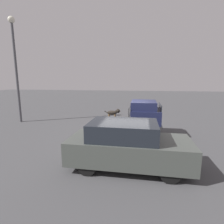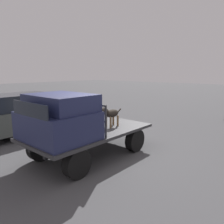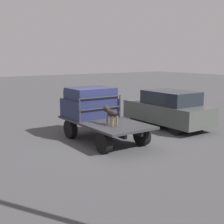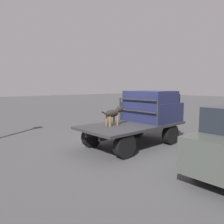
% 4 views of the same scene
% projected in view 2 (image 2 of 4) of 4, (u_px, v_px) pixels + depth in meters
% --- Properties ---
extents(ground_plane, '(80.00, 80.00, 0.00)m').
position_uv_depth(ground_plane, '(90.00, 155.00, 6.36)').
color(ground_plane, '#474749').
extents(flatbed_truck, '(3.68, 1.88, 0.75)m').
position_uv_depth(flatbed_truck, '(90.00, 137.00, 6.26)').
color(flatbed_truck, black).
rests_on(flatbed_truck, ground).
extents(truck_cab, '(1.47, 1.76, 1.11)m').
position_uv_depth(truck_cab, '(59.00, 118.00, 5.37)').
color(truck_cab, '#1E2347').
rests_on(truck_cab, flatbed_truck).
extents(truck_headboard, '(0.04, 1.76, 0.84)m').
position_uv_depth(truck_headboard, '(83.00, 112.00, 5.93)').
color(truck_headboard, '#2D2D30').
rests_on(truck_headboard, flatbed_truck).
extents(dog, '(0.91, 0.24, 0.66)m').
position_uv_depth(dog, '(110.00, 114.00, 6.50)').
color(dog, brown).
rests_on(dog, flatbed_truck).
extents(parked_sedan, '(4.01, 1.71, 1.58)m').
position_uv_depth(parked_sedan, '(17.00, 115.00, 8.18)').
color(parked_sedan, black).
rests_on(parked_sedan, ground).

